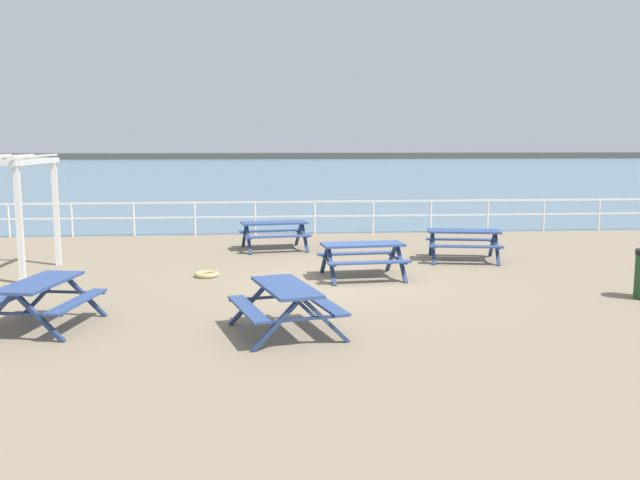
# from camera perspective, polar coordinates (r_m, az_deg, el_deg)

# --- Properties ---
(ground_plane) EXTENTS (30.00, 24.00, 0.20)m
(ground_plane) POSITION_cam_1_polar(r_m,az_deg,el_deg) (15.23, 1.87, -3.78)
(ground_plane) COLOR gray
(sea_band) EXTENTS (142.00, 90.00, 0.01)m
(sea_band) POSITION_cam_1_polar(r_m,az_deg,el_deg) (67.64, -3.48, 5.60)
(sea_band) COLOR slate
(sea_band) RESTS_ON ground
(distant_shoreline) EXTENTS (142.00, 6.00, 1.80)m
(distant_shoreline) POSITION_cam_1_polar(r_m,az_deg,el_deg) (110.60, -4.08, 6.60)
(distant_shoreline) COLOR #4C4C47
(distant_shoreline) RESTS_ON ground
(seaward_railing) EXTENTS (23.07, 0.07, 1.08)m
(seaward_railing) POSITION_cam_1_polar(r_m,az_deg,el_deg) (22.73, -0.45, 2.37)
(seaward_railing) COLOR white
(seaward_railing) RESTS_ON ground
(picnic_table_near_left) EXTENTS (1.93, 1.69, 0.80)m
(picnic_table_near_left) POSITION_cam_1_polar(r_m,az_deg,el_deg) (15.57, 3.47, -0.96)
(picnic_table_near_left) COLOR #334C84
(picnic_table_near_left) RESTS_ON ground
(picnic_table_near_right) EXTENTS (1.83, 2.06, 0.80)m
(picnic_table_near_right) POSITION_cam_1_polar(r_m,az_deg,el_deg) (12.35, -21.72, -3.96)
(picnic_table_near_right) COLOR #334C84
(picnic_table_near_right) RESTS_ON ground
(picnic_table_mid_centre) EXTENTS (1.90, 2.11, 0.80)m
(picnic_table_mid_centre) POSITION_cam_1_polar(r_m,az_deg,el_deg) (11.14, -2.76, -4.66)
(picnic_table_mid_centre) COLOR #334C84
(picnic_table_mid_centre) RESTS_ON ground
(picnic_table_far_left) EXTENTS (2.04, 1.81, 0.80)m
(picnic_table_far_left) POSITION_cam_1_polar(r_m,az_deg,el_deg) (18.15, 11.56, 0.19)
(picnic_table_far_left) COLOR #334C84
(picnic_table_far_left) RESTS_ON ground
(picnic_table_far_right) EXTENTS (2.01, 1.78, 0.80)m
(picnic_table_far_right) POSITION_cam_1_polar(r_m,az_deg,el_deg) (19.57, -3.73, 0.92)
(picnic_table_far_right) COLOR #334C84
(picnic_table_far_right) RESTS_ON ground
(rope_coil) EXTENTS (0.55, 0.55, 0.11)m
(rope_coil) POSITION_cam_1_polar(r_m,az_deg,el_deg) (15.95, -9.18, -2.76)
(rope_coil) COLOR tan
(rope_coil) RESTS_ON ground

